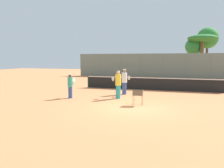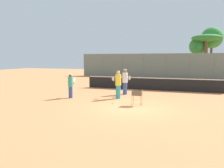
% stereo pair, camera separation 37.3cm
% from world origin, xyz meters
% --- Properties ---
extents(ground_plane, '(80.00, 80.00, 0.00)m').
position_xyz_m(ground_plane, '(0.00, 0.00, 0.00)').
color(ground_plane, '#D37F4C').
extents(tennis_net, '(11.79, 0.10, 1.07)m').
position_xyz_m(tennis_net, '(0.00, 7.40, 0.56)').
color(tennis_net, '#26592D').
rests_on(tennis_net, ground_plane).
extents(back_fence, '(25.56, 0.08, 3.43)m').
position_xyz_m(back_fence, '(0.00, 20.48, 1.72)').
color(back_fence, slate).
rests_on(back_fence, ground_plane).
extents(tree_0, '(3.26, 3.26, 7.56)m').
position_xyz_m(tree_0, '(6.44, 26.29, 5.87)').
color(tree_0, brown).
rests_on(tree_0, ground_plane).
extents(tree_1, '(2.60, 2.60, 5.88)m').
position_xyz_m(tree_1, '(4.38, 24.99, 4.53)').
color(tree_1, brown).
rests_on(tree_1, ground_plane).
extents(tree_2, '(4.26, 4.26, 6.25)m').
position_xyz_m(tree_2, '(5.48, 23.88, 5.50)').
color(tree_2, brown).
rests_on(tree_2, ground_plane).
extents(player_white_outfit, '(0.84, 0.64, 1.90)m').
position_xyz_m(player_white_outfit, '(-1.61, 2.68, 0.98)').
color(player_white_outfit, teal).
rests_on(player_white_outfit, ground_plane).
extents(player_red_cap, '(0.34, 0.90, 1.66)m').
position_xyz_m(player_red_cap, '(-4.77, 1.84, 0.87)').
color(player_red_cap, '#334C8C').
rests_on(player_red_cap, ground_plane).
extents(player_yellow_shirt, '(0.80, 0.69, 1.91)m').
position_xyz_m(player_yellow_shirt, '(-1.61, 4.48, 0.99)').
color(player_yellow_shirt, '#334C8C').
rests_on(player_yellow_shirt, ground_plane).
extents(ball_cart, '(0.56, 0.41, 0.89)m').
position_xyz_m(ball_cart, '(0.06, 0.90, 0.66)').
color(ball_cart, brown).
rests_on(ball_cart, ground_plane).
extents(tennis_ball_0, '(0.07, 0.07, 0.07)m').
position_xyz_m(tennis_ball_0, '(-4.98, 4.62, 0.03)').
color(tennis_ball_0, '#D1E54C').
rests_on(tennis_ball_0, ground_plane).
extents(tennis_ball_1, '(0.07, 0.07, 0.07)m').
position_xyz_m(tennis_ball_1, '(-1.41, 0.88, 0.03)').
color(tennis_ball_1, '#D1E54C').
rests_on(tennis_ball_1, ground_plane).
extents(tennis_ball_2, '(0.07, 0.07, 0.07)m').
position_xyz_m(tennis_ball_2, '(-0.63, 1.26, 0.03)').
color(tennis_ball_2, '#D1E54C').
rests_on(tennis_ball_2, ground_plane).
extents(tennis_ball_3, '(0.07, 0.07, 0.07)m').
position_xyz_m(tennis_ball_3, '(-0.38, 2.66, 0.03)').
color(tennis_ball_3, '#D1E54C').
rests_on(tennis_ball_3, ground_plane).
extents(tennis_ball_4, '(0.07, 0.07, 0.07)m').
position_xyz_m(tennis_ball_4, '(-0.66, 6.68, 0.03)').
color(tennis_ball_4, '#D1E54C').
rests_on(tennis_ball_4, ground_plane).
extents(parked_car, '(4.20, 1.70, 1.60)m').
position_xyz_m(parked_car, '(-4.12, 23.10, 0.66)').
color(parked_car, '#3F4C8C').
rests_on(parked_car, ground_plane).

